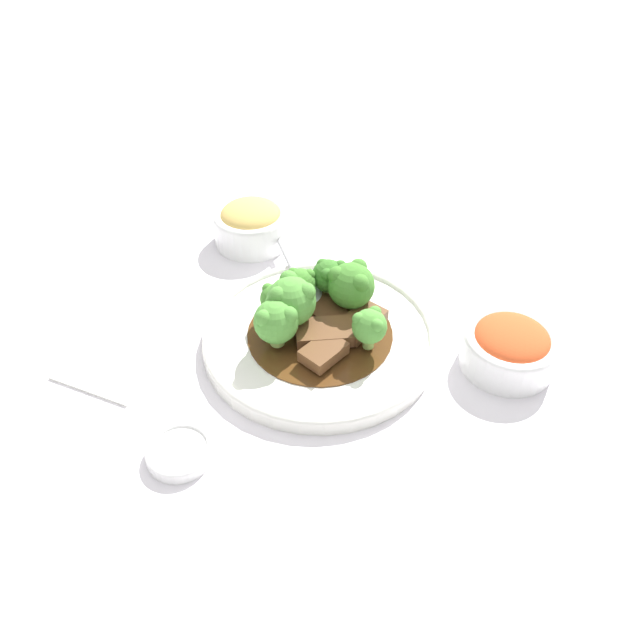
{
  "coord_description": "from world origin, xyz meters",
  "views": [
    {
      "loc": [
        0.49,
        0.08,
        0.48
      ],
      "look_at": [
        0.0,
        0.0,
        0.03
      ],
      "focal_mm": 35.0,
      "sensor_mm": 36.0,
      "label": 1
    }
  ],
  "objects_px": {
    "beef_strip_3": "(324,352)",
    "broccoli_floret_5": "(276,321)",
    "beef_strip_0": "(324,332)",
    "broccoli_floret_0": "(275,298)",
    "broccoli_floret_6": "(331,276)",
    "main_plate": "(320,336)",
    "beef_strip_2": "(321,309)",
    "broccoli_floret_1": "(351,285)",
    "broccoli_floret_4": "(370,326)",
    "sauce_dish": "(180,452)",
    "beef_strip_1": "(361,322)",
    "broccoli_floret_3": "(301,283)",
    "side_bowl_appetizer": "(251,223)",
    "side_bowl_kimchi": "(509,344)",
    "broccoli_floret_2": "(291,299)",
    "serving_spoon": "(299,281)"
  },
  "relations": [
    {
      "from": "main_plate",
      "to": "broccoli_floret_0",
      "type": "bearing_deg",
      "value": -106.14
    },
    {
      "from": "broccoli_floret_5",
      "to": "beef_strip_2",
      "type": "bearing_deg",
      "value": 146.23
    },
    {
      "from": "beef_strip_0",
      "to": "broccoli_floret_0",
      "type": "height_order",
      "value": "broccoli_floret_0"
    },
    {
      "from": "broccoli_floret_4",
      "to": "serving_spoon",
      "type": "distance_m",
      "value": 0.13
    },
    {
      "from": "beef_strip_0",
      "to": "sauce_dish",
      "type": "bearing_deg",
      "value": -34.39
    },
    {
      "from": "beef_strip_0",
      "to": "broccoli_floret_0",
      "type": "xyz_separation_m",
      "value": [
        -0.03,
        -0.06,
        0.02
      ]
    },
    {
      "from": "broccoli_floret_6",
      "to": "sauce_dish",
      "type": "distance_m",
      "value": 0.26
    },
    {
      "from": "broccoli_floret_3",
      "to": "sauce_dish",
      "type": "distance_m",
      "value": 0.23
    },
    {
      "from": "broccoli_floret_6",
      "to": "main_plate",
      "type": "bearing_deg",
      "value": -2.55
    },
    {
      "from": "broccoli_floret_5",
      "to": "side_bowl_appetizer",
      "type": "bearing_deg",
      "value": -159.06
    },
    {
      "from": "beef_strip_0",
      "to": "broccoli_floret_6",
      "type": "relative_size",
      "value": 1.4
    },
    {
      "from": "broccoli_floret_6",
      "to": "beef_strip_3",
      "type": "bearing_deg",
      "value": 4.34
    },
    {
      "from": "beef_strip_1",
      "to": "sauce_dish",
      "type": "relative_size",
      "value": 1.09
    },
    {
      "from": "main_plate",
      "to": "broccoli_floret_0",
      "type": "height_order",
      "value": "broccoli_floret_0"
    },
    {
      "from": "broccoli_floret_6",
      "to": "sauce_dish",
      "type": "xyz_separation_m",
      "value": [
        0.23,
        -0.11,
        -0.04
      ]
    },
    {
      "from": "beef_strip_2",
      "to": "broccoli_floret_1",
      "type": "relative_size",
      "value": 1.08
    },
    {
      "from": "broccoli_floret_3",
      "to": "main_plate",
      "type": "bearing_deg",
      "value": 34.69
    },
    {
      "from": "broccoli_floret_2",
      "to": "broccoli_floret_3",
      "type": "xyz_separation_m",
      "value": [
        -0.04,
        0.0,
        -0.01
      ]
    },
    {
      "from": "beef_strip_0",
      "to": "broccoli_floret_6",
      "type": "height_order",
      "value": "broccoli_floret_6"
    },
    {
      "from": "broccoli_floret_5",
      "to": "broccoli_floret_1",
      "type": "bearing_deg",
      "value": 135.38
    },
    {
      "from": "side_bowl_kimchi",
      "to": "sauce_dish",
      "type": "distance_m",
      "value": 0.35
    },
    {
      "from": "broccoli_floret_3",
      "to": "sauce_dish",
      "type": "relative_size",
      "value": 0.74
    },
    {
      "from": "broccoli_floret_4",
      "to": "sauce_dish",
      "type": "bearing_deg",
      "value": -45.69
    },
    {
      "from": "broccoli_floret_4",
      "to": "sauce_dish",
      "type": "xyz_separation_m",
      "value": [
        0.15,
        -0.16,
        -0.04
      ]
    },
    {
      "from": "beef_strip_0",
      "to": "beef_strip_3",
      "type": "relative_size",
      "value": 1.22
    },
    {
      "from": "main_plate",
      "to": "broccoli_floret_5",
      "type": "distance_m",
      "value": 0.06
    },
    {
      "from": "broccoli_floret_6",
      "to": "broccoli_floret_5",
      "type": "bearing_deg",
      "value": -27.04
    },
    {
      "from": "broccoli_floret_0",
      "to": "beef_strip_1",
      "type": "bearing_deg",
      "value": 89.0
    },
    {
      "from": "beef_strip_1",
      "to": "broccoli_floret_6",
      "type": "xyz_separation_m",
      "value": [
        -0.05,
        -0.04,
        0.02
      ]
    },
    {
      "from": "broccoli_floret_0",
      "to": "sauce_dish",
      "type": "xyz_separation_m",
      "value": [
        0.18,
        -0.05,
        -0.04
      ]
    },
    {
      "from": "main_plate",
      "to": "broccoli_floret_1",
      "type": "bearing_deg",
      "value": 147.16
    },
    {
      "from": "broccoli_floret_3",
      "to": "side_bowl_kimchi",
      "type": "distance_m",
      "value": 0.23
    },
    {
      "from": "broccoli_floret_1",
      "to": "broccoli_floret_6",
      "type": "distance_m",
      "value": 0.03
    },
    {
      "from": "broccoli_floret_2",
      "to": "broccoli_floret_6",
      "type": "height_order",
      "value": "broccoli_floret_2"
    },
    {
      "from": "broccoli_floret_1",
      "to": "side_bowl_kimchi",
      "type": "distance_m",
      "value": 0.18
    },
    {
      "from": "broccoli_floret_0",
      "to": "broccoli_floret_5",
      "type": "bearing_deg",
      "value": 14.21
    },
    {
      "from": "beef_strip_3",
      "to": "broccoli_floret_6",
      "type": "height_order",
      "value": "broccoli_floret_6"
    },
    {
      "from": "beef_strip_1",
      "to": "broccoli_floret_4",
      "type": "height_order",
      "value": "broccoli_floret_4"
    },
    {
      "from": "beef_strip_2",
      "to": "broccoli_floret_3",
      "type": "height_order",
      "value": "broccoli_floret_3"
    },
    {
      "from": "beef_strip_3",
      "to": "broccoli_floret_5",
      "type": "xyz_separation_m",
      "value": [
        -0.01,
        -0.05,
        0.03
      ]
    },
    {
      "from": "main_plate",
      "to": "broccoli_floret_1",
      "type": "distance_m",
      "value": 0.07
    },
    {
      "from": "beef_strip_0",
      "to": "sauce_dish",
      "type": "height_order",
      "value": "beef_strip_0"
    },
    {
      "from": "sauce_dish",
      "to": "broccoli_floret_0",
      "type": "bearing_deg",
      "value": 164.54
    },
    {
      "from": "side_bowl_appetizer",
      "to": "beef_strip_0",
      "type": "bearing_deg",
      "value": 33.64
    },
    {
      "from": "side_bowl_appetizer",
      "to": "broccoli_floret_4",
      "type": "bearing_deg",
      "value": 41.62
    },
    {
      "from": "broccoli_floret_0",
      "to": "side_bowl_appetizer",
      "type": "bearing_deg",
      "value": -157.44
    },
    {
      "from": "broccoli_floret_0",
      "to": "broccoli_floret_4",
      "type": "bearing_deg",
      "value": 73.55
    },
    {
      "from": "broccoli_floret_0",
      "to": "broccoli_floret_4",
      "type": "height_order",
      "value": "broccoli_floret_4"
    },
    {
      "from": "broccoli_floret_2",
      "to": "side_bowl_kimchi",
      "type": "bearing_deg",
      "value": 90.42
    },
    {
      "from": "main_plate",
      "to": "beef_strip_3",
      "type": "relative_size",
      "value": 4.61
    }
  ]
}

